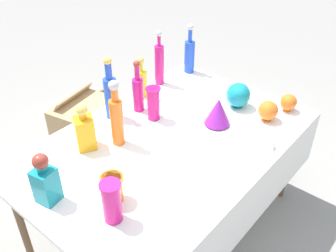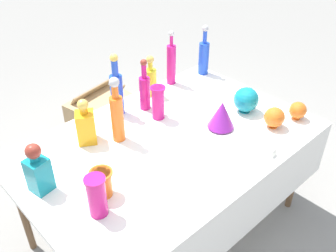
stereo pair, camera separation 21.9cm
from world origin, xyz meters
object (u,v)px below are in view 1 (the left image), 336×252
at_px(tall_bottle_3, 190,54).
at_px(tall_bottle_2, 138,92).
at_px(slender_vase_2, 113,187).
at_px(round_bowl_2, 288,102).
at_px(round_bowl_0, 268,111).
at_px(tall_bottle_0, 117,117).
at_px(square_decanter_0, 45,180).
at_px(round_bowl_1, 238,95).
at_px(slender_vase_1, 153,102).
at_px(cardboard_box_behind_right, 97,118).
at_px(slender_vase_0, 112,201).
at_px(cardboard_box_behind_left, 85,120).
at_px(tall_bottle_5, 111,94).
at_px(fluted_vase_0, 218,111).
at_px(tall_bottle_4, 159,63).
at_px(square_decanter_1, 85,130).
at_px(tall_bottle_1, 141,81).

bearing_deg(tall_bottle_3, tall_bottle_2, -172.37).
relative_size(tall_bottle_2, slender_vase_2, 2.48).
bearing_deg(round_bowl_2, round_bowl_0, 165.41).
bearing_deg(round_bowl_2, tall_bottle_0, 148.11).
relative_size(tall_bottle_2, round_bowl_2, 3.01).
height_order(square_decanter_0, round_bowl_1, square_decanter_0).
height_order(tall_bottle_2, slender_vase_1, tall_bottle_2).
height_order(slender_vase_2, cardboard_box_behind_right, slender_vase_2).
xyz_separation_m(slender_vase_1, cardboard_box_behind_right, (0.36, 1.08, -0.76)).
distance_m(slender_vase_0, cardboard_box_behind_left, 1.94).
height_order(tall_bottle_3, square_decanter_0, tall_bottle_3).
distance_m(tall_bottle_5, square_decanter_0, 0.78).
bearing_deg(fluted_vase_0, tall_bottle_4, 74.03).
xyz_separation_m(tall_bottle_4, slender_vase_1, (-0.39, -0.29, -0.05)).
xyz_separation_m(tall_bottle_2, square_decanter_0, (-0.89, -0.24, -0.01)).
xyz_separation_m(slender_vase_1, slender_vase_2, (-0.67, -0.33, -0.04)).
relative_size(tall_bottle_2, square_decanter_1, 1.25).
relative_size(tall_bottle_4, round_bowl_2, 3.45).
distance_m(fluted_vase_0, round_bowl_2, 0.52).
distance_m(tall_bottle_1, tall_bottle_5, 0.33).
height_order(tall_bottle_1, round_bowl_2, tall_bottle_1).
bearing_deg(tall_bottle_0, tall_bottle_2, 25.32).
relative_size(tall_bottle_5, round_bowl_1, 2.43).
bearing_deg(tall_bottle_3, cardboard_box_behind_left, 118.44).
height_order(tall_bottle_0, tall_bottle_4, tall_bottle_0).
height_order(tall_bottle_1, slender_vase_2, tall_bottle_1).
height_order(fluted_vase_0, cardboard_box_behind_right, fluted_vase_0).
distance_m(round_bowl_1, cardboard_box_behind_left, 1.60).
bearing_deg(slender_vase_2, square_decanter_0, 130.46).
height_order(tall_bottle_5, cardboard_box_behind_right, tall_bottle_5).
relative_size(tall_bottle_5, slender_vase_0, 1.94).
height_order(tall_bottle_0, slender_vase_2, tall_bottle_0).
height_order(slender_vase_1, slender_vase_2, slender_vase_1).
xyz_separation_m(square_decanter_1, cardboard_box_behind_left, (0.71, 0.99, -0.71)).
distance_m(slender_vase_2, round_bowl_2, 1.35).
xyz_separation_m(tall_bottle_3, round_bowl_1, (-0.21, -0.58, -0.06)).
distance_m(tall_bottle_0, tall_bottle_1, 0.57).
bearing_deg(square_decanter_1, tall_bottle_2, 6.05).
bearing_deg(slender_vase_2, cardboard_box_behind_right, 54.00).
bearing_deg(fluted_vase_0, tall_bottle_1, 93.83).
bearing_deg(slender_vase_1, round_bowl_1, -35.51).
bearing_deg(tall_bottle_5, slender_vase_1, -54.96).
relative_size(square_decanter_1, slender_vase_0, 1.32).
bearing_deg(round_bowl_0, cardboard_box_behind_right, 93.47).
xyz_separation_m(tall_bottle_2, round_bowl_0, (0.44, -0.72, -0.07)).
bearing_deg(round_bowl_1, tall_bottle_4, 97.47).
xyz_separation_m(slender_vase_0, round_bowl_0, (1.21, -0.15, -0.04)).
height_order(tall_bottle_5, fluted_vase_0, tall_bottle_5).
xyz_separation_m(tall_bottle_0, round_bowl_1, (0.80, -0.32, -0.09)).
bearing_deg(square_decanter_1, round_bowl_1, -24.49).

